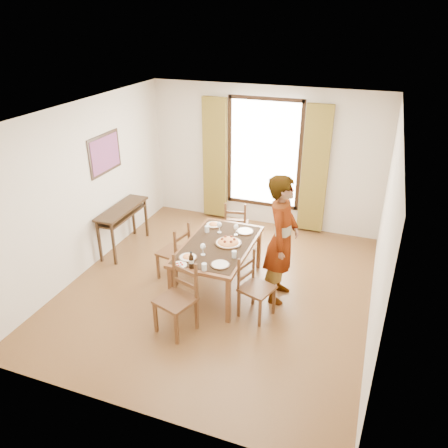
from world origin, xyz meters
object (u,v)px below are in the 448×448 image
(console_table, at_px, (122,214))
(dining_table, at_px, (218,248))
(man, at_px, (282,240))
(pasta_platter, at_px, (228,241))

(console_table, bearing_deg, dining_table, -15.91)
(dining_table, distance_m, man, 0.98)
(console_table, xyz_separation_m, man, (2.95, -0.50, 0.28))
(man, bearing_deg, pasta_platter, 91.87)
(pasta_platter, bearing_deg, dining_table, -155.70)
(console_table, relative_size, dining_table, 0.73)
(pasta_platter, bearing_deg, console_table, 166.63)
(console_table, xyz_separation_m, pasta_platter, (2.15, -0.51, 0.12))
(console_table, distance_m, pasta_platter, 2.22)
(console_table, height_order, pasta_platter, pasta_platter)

